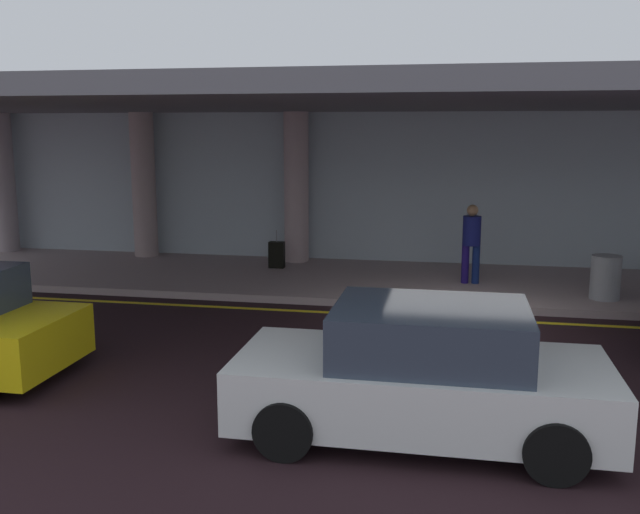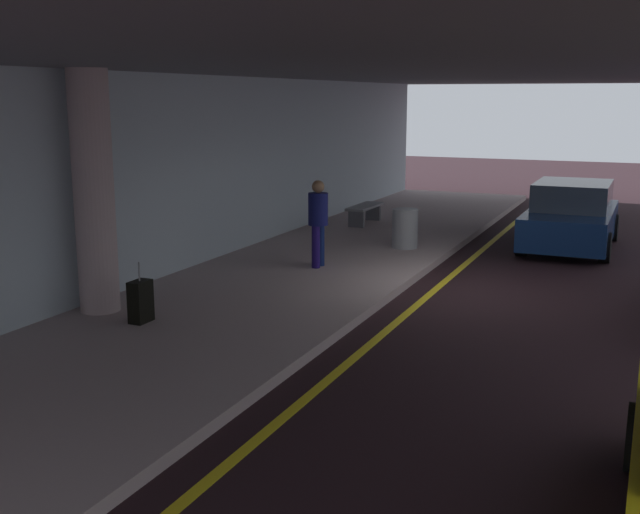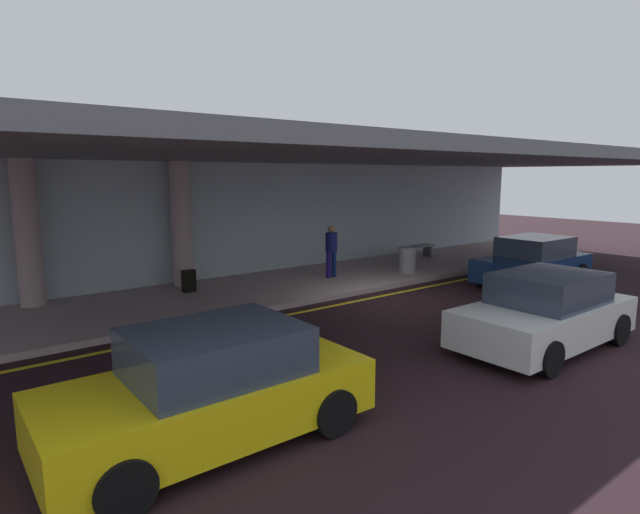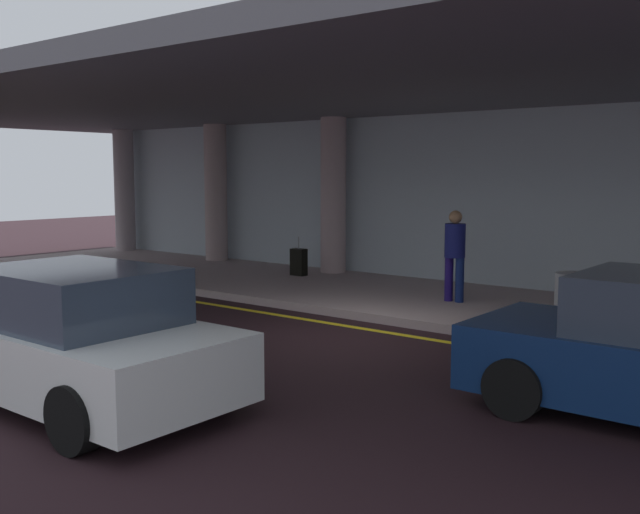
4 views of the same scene
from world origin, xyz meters
TOP-DOWN VIEW (x-y plane):
  - ground_plane at (0.00, 0.00)m, footprint 60.00×60.00m
  - sidewalk at (0.00, 3.10)m, footprint 26.00×4.20m
  - lane_stripe_yellow at (0.00, 0.52)m, footprint 26.00×0.14m
  - support_column_center at (-4.00, 4.77)m, footprint 0.60×0.60m
  - ceiling_overhang at (0.00, 2.60)m, footprint 28.00×13.20m
  - terminal_back_wall at (0.00, 5.35)m, footprint 26.00×0.30m
  - car_navy at (4.94, -1.24)m, footprint 4.10×1.92m
  - traveler_with_luggage at (0.20, 2.94)m, footprint 0.38×0.38m
  - suitcase_upright_primary at (-4.27, 3.80)m, footprint 0.36×0.22m
  - bench_metal at (5.43, 3.91)m, footprint 1.60×0.50m
  - trash_bin_steel at (2.73, 1.98)m, footprint 0.56×0.56m

SIDE VIEW (x-z plane):
  - ground_plane at x=0.00m, z-range 0.00..0.00m
  - lane_stripe_yellow at x=0.00m, z-range 0.00..0.01m
  - sidewalk at x=0.00m, z-range 0.00..0.15m
  - suitcase_upright_primary at x=-4.27m, z-range 0.01..0.91m
  - bench_metal at x=5.43m, z-range 0.26..0.74m
  - trash_bin_steel at x=2.73m, z-range 0.15..1.00m
  - car_navy at x=4.94m, z-range -0.04..1.46m
  - traveler_with_luggage at x=0.20m, z-range 0.27..1.95m
  - terminal_back_wall at x=0.00m, z-range 0.00..3.80m
  - support_column_center at x=-4.00m, z-range 0.15..3.80m
  - ceiling_overhang at x=0.00m, z-range 3.80..4.10m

